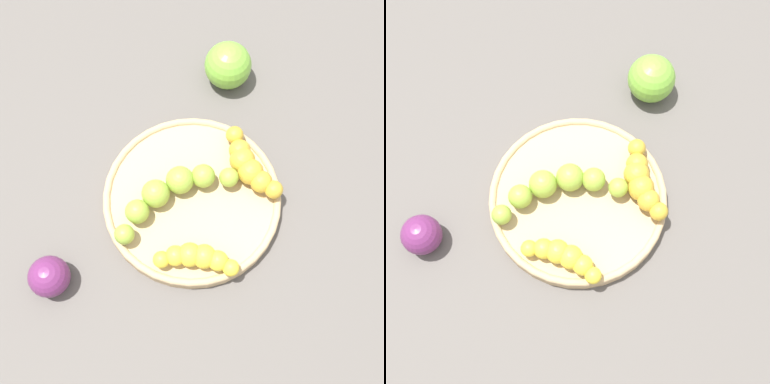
% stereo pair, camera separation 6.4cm
% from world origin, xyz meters
% --- Properties ---
extents(ground_plane, '(2.40, 2.40, 0.00)m').
position_xyz_m(ground_plane, '(0.00, 0.00, 0.00)').
color(ground_plane, '#56514C').
extents(fruit_bowl, '(0.24, 0.24, 0.02)m').
position_xyz_m(fruit_bowl, '(0.00, 0.00, 0.01)').
color(fruit_bowl, tan).
rests_on(fruit_bowl, ground_plane).
extents(banana_green, '(0.08, 0.18, 0.04)m').
position_xyz_m(banana_green, '(-0.02, -0.02, 0.04)').
color(banana_green, '#8CAD38').
rests_on(banana_green, fruit_bowl).
extents(banana_yellow, '(0.09, 0.08, 0.03)m').
position_xyz_m(banana_yellow, '(0.07, -0.05, 0.03)').
color(banana_yellow, yellow).
rests_on(banana_yellow, fruit_bowl).
extents(banana_spotted, '(0.11, 0.05, 0.03)m').
position_xyz_m(banana_spotted, '(0.02, 0.08, 0.04)').
color(banana_spotted, gold).
rests_on(banana_spotted, fruit_bowl).
extents(apple_green, '(0.07, 0.07, 0.07)m').
position_xyz_m(apple_green, '(-0.11, 0.17, 0.03)').
color(apple_green, '#72B238').
rests_on(apple_green, ground_plane).
extents(plum_purple, '(0.05, 0.05, 0.05)m').
position_xyz_m(plum_purple, '(-0.04, -0.20, 0.03)').
color(plum_purple, '#662659').
rests_on(plum_purple, ground_plane).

